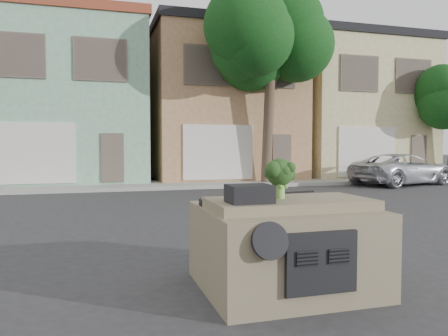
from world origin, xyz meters
name	(u,v)px	position (x,y,z in m)	size (l,w,h in m)	color
ground_plane	(218,238)	(0.00, 0.00, 0.00)	(120.00, 120.00, 0.00)	#303033
sidewalk	(151,185)	(0.00, 10.50, 0.07)	(40.00, 3.00, 0.15)	gray
townhouse_mint	(67,103)	(-3.50, 14.50, 3.77)	(7.20, 8.20, 7.55)	#7FAF90
townhouse_tan	(217,107)	(4.00, 14.50, 3.77)	(7.20, 8.20, 7.55)	#AB7E56
townhouse_beige	(342,110)	(11.50, 14.50, 3.77)	(7.20, 8.20, 7.55)	#C9BA84
silver_pickup	(402,185)	(10.85, 8.40, 0.00)	(2.29, 4.96, 1.38)	silver
tree_near	(268,87)	(5.00, 9.80, 4.25)	(4.40, 4.00, 8.50)	#123E13
car_dashboard	(284,243)	(0.00, -3.00, 0.56)	(2.00, 1.80, 1.12)	#73674E
instrument_hump	(249,194)	(-0.58, -3.35, 1.22)	(0.48, 0.38, 0.20)	black
wiper_arm	(292,193)	(0.28, -2.62, 1.13)	(0.70, 0.03, 0.02)	black
broccoli	(280,178)	(-0.10, -3.08, 1.37)	(0.40, 0.40, 0.49)	#1B3514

